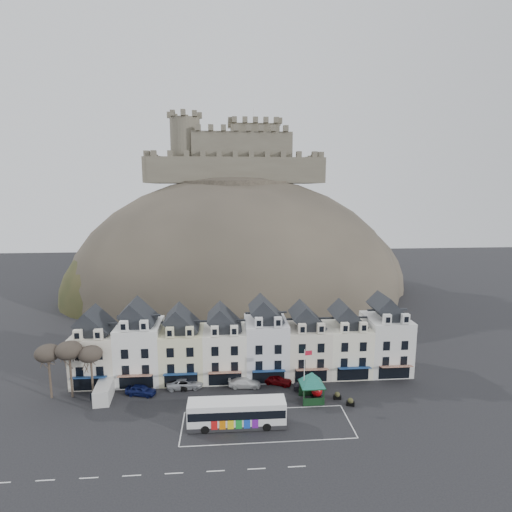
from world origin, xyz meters
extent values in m
plane|color=black|center=(0.00, 0.00, 0.00)|extent=(300.00, 300.00, 0.00)
cube|color=silver|center=(2.00, 1.25, 0.00)|extent=(22.00, 7.50, 0.01)
cube|color=white|center=(-23.80, 16.00, 4.00)|extent=(6.80, 8.00, 8.00)
cube|color=black|center=(-23.80, 16.00, 9.20)|extent=(6.80, 5.76, 2.80)
cube|color=white|center=(-25.30, 12.40, 8.90)|extent=(1.20, 0.80, 1.60)
cube|color=white|center=(-22.30, 12.40, 8.90)|extent=(1.20, 0.80, 1.60)
cube|color=black|center=(-23.80, 11.97, 1.30)|extent=(5.10, 0.06, 2.20)
cube|color=navy|center=(-23.80, 11.30, 2.60)|extent=(5.10, 1.29, 0.43)
cube|color=white|center=(-17.00, 16.00, 4.60)|extent=(6.80, 8.00, 9.20)
cube|color=black|center=(-17.00, 16.00, 10.40)|extent=(6.80, 5.76, 2.80)
cube|color=white|center=(-18.50, 12.40, 10.10)|extent=(1.20, 0.80, 1.60)
cube|color=white|center=(-15.50, 12.40, 10.10)|extent=(1.20, 0.80, 1.60)
cube|color=black|center=(-17.00, 11.97, 1.30)|extent=(5.10, 0.06, 2.20)
cube|color=maroon|center=(-17.00, 11.30, 2.60)|extent=(5.10, 1.29, 0.43)
cube|color=#EEE8B7|center=(-10.20, 16.00, 4.00)|extent=(6.80, 8.00, 8.00)
cube|color=black|center=(-10.20, 16.00, 9.20)|extent=(6.80, 5.76, 2.80)
cube|color=#EEE8B7|center=(-11.70, 12.40, 8.90)|extent=(1.20, 0.80, 1.60)
cube|color=#EEE8B7|center=(-8.70, 12.40, 8.90)|extent=(1.20, 0.80, 1.60)
cube|color=black|center=(-10.20, 11.97, 1.30)|extent=(5.10, 0.06, 2.20)
cube|color=navy|center=(-10.20, 11.30, 2.60)|extent=(5.10, 1.29, 0.43)
cube|color=white|center=(-3.40, 16.00, 4.00)|extent=(6.80, 8.00, 8.00)
cube|color=black|center=(-3.40, 16.00, 9.20)|extent=(6.80, 5.76, 2.80)
cube|color=white|center=(-4.90, 12.40, 8.90)|extent=(1.20, 0.80, 1.60)
cube|color=white|center=(-1.90, 12.40, 8.90)|extent=(1.20, 0.80, 1.60)
cube|color=black|center=(-3.40, 11.97, 1.30)|extent=(5.10, 0.06, 2.20)
cube|color=maroon|center=(-3.40, 11.30, 2.60)|extent=(5.10, 1.29, 0.43)
cube|color=white|center=(3.40, 16.00, 4.60)|extent=(6.80, 8.00, 9.20)
cube|color=black|center=(3.40, 16.00, 10.40)|extent=(6.80, 5.76, 2.80)
cube|color=white|center=(1.90, 12.40, 10.10)|extent=(1.20, 0.80, 1.60)
cube|color=white|center=(4.90, 12.40, 10.10)|extent=(1.20, 0.80, 1.60)
cube|color=black|center=(3.40, 11.97, 1.30)|extent=(5.10, 0.06, 2.20)
cube|color=navy|center=(3.40, 11.30, 2.60)|extent=(5.10, 1.29, 0.43)
cube|color=silver|center=(10.20, 16.00, 4.00)|extent=(6.80, 8.00, 8.00)
cube|color=black|center=(10.20, 16.00, 9.20)|extent=(6.80, 5.76, 2.80)
cube|color=silver|center=(8.70, 12.40, 8.90)|extent=(1.20, 0.80, 1.60)
cube|color=silver|center=(11.70, 12.40, 8.90)|extent=(1.20, 0.80, 1.60)
cube|color=black|center=(10.20, 11.97, 1.30)|extent=(5.10, 0.06, 2.20)
cube|color=maroon|center=(10.20, 11.30, 2.60)|extent=(5.10, 1.29, 0.43)
cube|color=white|center=(17.00, 16.00, 4.00)|extent=(6.80, 8.00, 8.00)
cube|color=black|center=(17.00, 16.00, 9.20)|extent=(6.80, 5.76, 2.80)
cube|color=white|center=(15.50, 12.40, 8.90)|extent=(1.20, 0.80, 1.60)
cube|color=white|center=(18.50, 12.40, 8.90)|extent=(1.20, 0.80, 1.60)
cube|color=black|center=(17.00, 11.97, 1.30)|extent=(5.10, 0.06, 2.20)
cube|color=navy|center=(17.00, 11.30, 2.60)|extent=(5.10, 1.29, 0.43)
cube|color=white|center=(23.80, 16.00, 4.60)|extent=(6.80, 8.00, 9.20)
cube|color=black|center=(23.80, 16.00, 10.40)|extent=(6.80, 5.76, 2.80)
cube|color=white|center=(22.30, 12.40, 10.10)|extent=(1.20, 0.80, 1.60)
cube|color=white|center=(25.30, 12.40, 10.10)|extent=(1.20, 0.80, 1.60)
cube|color=black|center=(23.80, 11.97, 1.30)|extent=(5.10, 0.06, 2.20)
cube|color=maroon|center=(23.80, 11.30, 2.60)|extent=(5.10, 1.29, 0.43)
ellipsoid|color=#353029|center=(0.00, 70.00, 0.00)|extent=(96.00, 76.00, 68.00)
ellipsoid|color=#2B3219|center=(-22.00, 64.00, 0.00)|extent=(52.00, 44.00, 42.00)
ellipsoid|color=#353029|center=(24.00, 74.00, 0.00)|extent=(56.00, 48.00, 46.00)
ellipsoid|color=#2B3219|center=(-4.00, 56.00, 0.00)|extent=(40.00, 28.00, 28.00)
ellipsoid|color=#353029|center=(10.00, 58.00, 0.00)|extent=(36.00, 28.00, 24.00)
cylinder|color=#353029|center=(0.00, 70.00, 31.00)|extent=(30.00, 30.00, 3.00)
cube|color=brown|center=(0.00, 66.00, 35.50)|extent=(48.00, 2.20, 7.00)
cube|color=brown|center=(0.00, 86.00, 35.50)|extent=(48.00, 2.20, 7.00)
cube|color=brown|center=(-24.00, 76.00, 35.50)|extent=(2.20, 22.00, 7.00)
cube|color=brown|center=(24.00, 76.00, 35.50)|extent=(2.20, 22.00, 7.00)
cube|color=brown|center=(2.00, 76.00, 41.00)|extent=(28.00, 18.00, 10.00)
cube|color=brown|center=(6.00, 78.00, 42.50)|extent=(14.00, 12.00, 13.00)
cylinder|color=brown|center=(-14.00, 72.00, 41.00)|extent=(8.40, 8.40, 18.00)
cylinder|color=silver|center=(6.00, 78.00, 51.50)|extent=(0.16, 0.16, 5.00)
cylinder|color=#3C2F26|center=(-29.00, 10.50, 2.87)|extent=(0.32, 0.32, 5.74)
ellipsoid|color=#383028|center=(-29.00, 10.50, 6.97)|extent=(3.61, 3.61, 2.54)
cylinder|color=#3C2F26|center=(-26.00, 10.50, 3.01)|extent=(0.32, 0.32, 6.02)
ellipsoid|color=#383028|center=(-26.00, 10.50, 7.31)|extent=(3.78, 3.78, 2.67)
cylinder|color=#3C2F26|center=(-23.00, 10.50, 2.73)|extent=(0.32, 0.32, 5.46)
ellipsoid|color=#383028|center=(-23.00, 10.50, 6.63)|extent=(3.43, 3.43, 2.42)
cube|color=#262628|center=(-1.91, 1.26, 0.40)|extent=(12.66, 3.04, 0.57)
cube|color=white|center=(-1.91, 1.26, 2.08)|extent=(12.66, 2.99, 2.89)
cube|color=black|center=(-1.91, 1.26, 2.24)|extent=(12.41, 3.07, 1.09)
cube|color=white|center=(-1.91, 1.26, 3.39)|extent=(12.41, 2.87, 0.29)
cube|color=orange|center=(4.35, 1.20, 3.19)|extent=(0.08, 1.38, 0.32)
cylinder|color=black|center=(1.87, -0.07, 0.52)|extent=(1.11, 0.38, 1.10)
cylinder|color=black|center=(1.89, 2.52, 0.52)|extent=(1.11, 0.38, 1.10)
cylinder|color=black|center=(-5.96, 0.00, 0.52)|extent=(1.11, 0.38, 1.10)
cylinder|color=black|center=(-5.94, 2.59, 0.52)|extent=(1.11, 0.38, 1.10)
cube|color=black|center=(7.68, 8.10, 1.26)|extent=(0.16, 0.16, 2.51)
cube|color=black|center=(10.50, 8.16, 1.26)|extent=(0.16, 0.16, 2.51)
cube|color=black|center=(7.74, 5.27, 1.26)|extent=(0.16, 0.16, 2.51)
cube|color=black|center=(10.57, 5.34, 1.26)|extent=(0.16, 0.16, 2.51)
cube|color=black|center=(9.12, 6.72, 2.51)|extent=(3.53, 3.53, 0.13)
cone|color=#155E4F|center=(9.12, 6.72, 3.45)|extent=(6.92, 6.92, 1.88)
cube|color=black|center=(10.00, 7.17, 0.26)|extent=(1.47, 1.47, 0.52)
sphere|color=#A6090D|center=(10.00, 7.17, 1.19)|extent=(1.61, 1.61, 1.61)
cylinder|color=silver|center=(8.00, 6.71, 3.96)|extent=(0.12, 0.12, 7.93)
cube|color=red|center=(8.54, 6.77, 7.33)|extent=(1.09, 0.15, 0.69)
cube|color=silver|center=(-21.10, 9.50, 1.16)|extent=(2.62, 5.24, 2.31)
cube|color=black|center=(-21.10, 9.50, 1.60)|extent=(2.09, 0.26, 0.99)
cube|color=black|center=(14.38, 4.92, 0.29)|extent=(1.27, 0.92, 0.57)
sphere|color=#2B3219|center=(14.38, 4.92, 0.74)|extent=(0.80, 0.80, 0.80)
cube|color=black|center=(13.00, 6.80, 0.28)|extent=(1.20, 0.73, 0.56)
sphere|color=#2B3219|center=(13.00, 6.80, 0.73)|extent=(0.79, 0.79, 0.79)
imported|color=#0E1547|center=(-16.00, 10.30, 0.77)|extent=(4.85, 2.89, 1.55)
imported|color=black|center=(-10.80, 11.81, 0.63)|extent=(4.05, 2.84, 1.27)
imported|color=silver|center=(-9.60, 12.00, 0.78)|extent=(5.61, 2.84, 1.55)
imported|color=white|center=(-0.40, 11.50, 0.73)|extent=(5.18, 2.46, 1.46)
imported|color=#550408|center=(4.80, 12.00, 0.78)|extent=(4.93, 3.52, 1.56)
imported|color=black|center=(8.98, 9.50, 0.64)|extent=(4.07, 2.01, 1.28)
camera|label=1|loc=(-3.15, -46.30, 30.58)|focal=28.00mm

